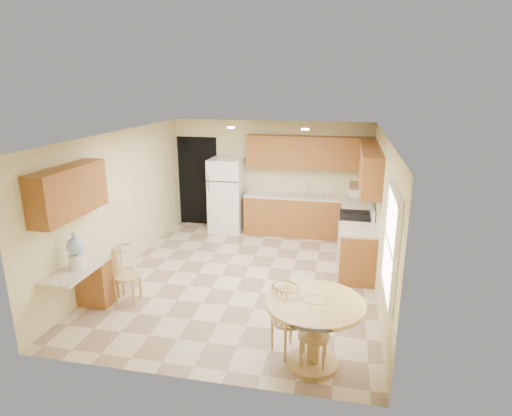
% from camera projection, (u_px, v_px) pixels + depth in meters
% --- Properties ---
extents(floor, '(5.50, 5.50, 0.00)m').
position_uv_depth(floor, '(243.00, 277.00, 7.54)').
color(floor, '#CAB392').
rests_on(floor, ground).
extents(ceiling, '(4.50, 5.50, 0.02)m').
position_uv_depth(ceiling, '(242.00, 135.00, 6.84)').
color(ceiling, white).
rests_on(ceiling, wall_back).
extents(wall_back, '(4.50, 0.02, 2.50)m').
position_uv_depth(wall_back, '(271.00, 176.00, 9.77)').
color(wall_back, beige).
rests_on(wall_back, floor).
extents(wall_front, '(4.50, 0.02, 2.50)m').
position_uv_depth(wall_front, '(182.00, 281.00, 4.61)').
color(wall_front, beige).
rests_on(wall_front, floor).
extents(wall_left, '(0.02, 5.50, 2.50)m').
position_uv_depth(wall_left, '(120.00, 202.00, 7.63)').
color(wall_left, beige).
rests_on(wall_left, floor).
extents(wall_right, '(0.02, 5.50, 2.50)m').
position_uv_depth(wall_right, '(381.00, 218.00, 6.74)').
color(wall_right, beige).
rests_on(wall_right, floor).
extents(doorway, '(0.90, 0.02, 2.10)m').
position_uv_depth(doorway, '(198.00, 181.00, 10.16)').
color(doorway, black).
rests_on(doorway, floor).
extents(base_cab_back, '(2.75, 0.60, 0.87)m').
position_uv_depth(base_cab_back, '(306.00, 216.00, 9.55)').
color(base_cab_back, '#A06028').
rests_on(base_cab_back, floor).
extents(counter_back, '(2.75, 0.63, 0.04)m').
position_uv_depth(counter_back, '(307.00, 197.00, 9.42)').
color(counter_back, beige).
rests_on(counter_back, base_cab_back).
extents(base_cab_right_a, '(0.60, 0.59, 0.87)m').
position_uv_depth(base_cab_right_a, '(356.00, 228.00, 8.77)').
color(base_cab_right_a, '#A06028').
rests_on(base_cab_right_a, floor).
extents(counter_right_a, '(0.63, 0.59, 0.04)m').
position_uv_depth(counter_right_a, '(358.00, 207.00, 8.65)').
color(counter_right_a, beige).
rests_on(counter_right_a, base_cab_right_a).
extents(base_cab_right_b, '(0.60, 0.80, 0.87)m').
position_uv_depth(base_cab_right_b, '(357.00, 255.00, 7.41)').
color(base_cab_right_b, '#A06028').
rests_on(base_cab_right_b, floor).
extents(counter_right_b, '(0.63, 0.80, 0.04)m').
position_uv_depth(counter_right_b, '(359.00, 230.00, 7.28)').
color(counter_right_b, beige).
rests_on(counter_right_b, base_cab_right_b).
extents(upper_cab_back, '(2.75, 0.33, 0.70)m').
position_uv_depth(upper_cab_back, '(309.00, 152.00, 9.27)').
color(upper_cab_back, '#A06028').
rests_on(upper_cab_back, wall_back).
extents(upper_cab_right, '(0.33, 2.42, 0.70)m').
position_uv_depth(upper_cab_right, '(369.00, 166.00, 7.74)').
color(upper_cab_right, '#A06028').
rests_on(upper_cab_right, wall_right).
extents(upper_cab_left, '(0.33, 1.40, 0.70)m').
position_uv_depth(upper_cab_left, '(69.00, 191.00, 5.93)').
color(upper_cab_left, '#A06028').
rests_on(upper_cab_left, wall_left).
extents(sink, '(0.78, 0.44, 0.01)m').
position_uv_depth(sink, '(306.00, 196.00, 9.42)').
color(sink, silver).
rests_on(sink, counter_back).
extents(range_hood, '(0.50, 0.76, 0.14)m').
position_uv_depth(range_hood, '(363.00, 189.00, 7.85)').
color(range_hood, silver).
rests_on(range_hood, upper_cab_right).
extents(desk_pedestal, '(0.48, 0.42, 0.72)m').
position_uv_depth(desk_pedestal, '(97.00, 281.00, 6.59)').
color(desk_pedestal, '#A06028').
rests_on(desk_pedestal, floor).
extents(desk_top, '(0.50, 1.20, 0.04)m').
position_uv_depth(desk_top, '(79.00, 268.00, 6.13)').
color(desk_top, beige).
rests_on(desk_top, desk_pedestal).
extents(window, '(0.06, 1.12, 1.30)m').
position_uv_depth(window, '(392.00, 245.00, 4.94)').
color(window, white).
rests_on(window, wall_right).
extents(can_light_a, '(0.14, 0.14, 0.02)m').
position_uv_depth(can_light_a, '(231.00, 128.00, 8.07)').
color(can_light_a, white).
rests_on(can_light_a, ceiling).
extents(can_light_b, '(0.14, 0.14, 0.02)m').
position_uv_depth(can_light_b, '(305.00, 129.00, 7.79)').
color(can_light_b, white).
rests_on(can_light_b, ceiling).
extents(refrigerator, '(0.74, 0.72, 1.67)m').
position_uv_depth(refrigerator, '(227.00, 195.00, 9.75)').
color(refrigerator, white).
rests_on(refrigerator, floor).
extents(stove, '(0.65, 0.76, 1.09)m').
position_uv_depth(stove, '(355.00, 237.00, 8.14)').
color(stove, white).
rests_on(stove, floor).
extents(dining_table, '(1.16, 1.16, 0.86)m').
position_uv_depth(dining_table, '(314.00, 324.00, 5.04)').
color(dining_table, tan).
rests_on(dining_table, floor).
extents(chair_table_a, '(0.41, 0.51, 0.92)m').
position_uv_depth(chair_table_a, '(288.00, 315.00, 5.23)').
color(chair_table_a, tan).
rests_on(chair_table_a, floor).
extents(chair_table_b, '(0.38, 0.38, 0.86)m').
position_uv_depth(chair_table_b, '(314.00, 331.00, 4.97)').
color(chair_table_b, tan).
rests_on(chair_table_b, floor).
extents(chair_desk, '(0.39, 0.51, 0.89)m').
position_uv_depth(chair_desk, '(124.00, 272.00, 6.49)').
color(chair_desk, tan).
rests_on(chair_desk, floor).
extents(water_crock, '(0.25, 0.25, 0.52)m').
position_uv_depth(water_crock, '(76.00, 252.00, 6.03)').
color(water_crock, white).
rests_on(water_crock, desk_top).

